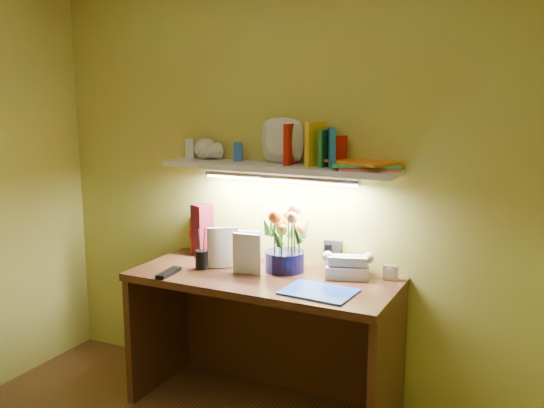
# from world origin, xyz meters

# --- Properties ---
(desk) EXTENTS (1.40, 0.60, 0.75)m
(desk) POSITION_xyz_m (0.00, 1.20, 0.38)
(desk) COLOR #3C2110
(desk) RESTS_ON ground
(flower_bouquet) EXTENTS (0.27, 0.27, 0.37)m
(flower_bouquet) POSITION_xyz_m (0.06, 1.33, 0.94)
(flower_bouquet) COLOR #0D0D3C
(flower_bouquet) RESTS_ON desk
(telephone) EXTENTS (0.26, 0.22, 0.13)m
(telephone) POSITION_xyz_m (0.40, 1.38, 0.82)
(telephone) COLOR beige
(telephone) RESTS_ON desk
(desk_clock) EXTENTS (0.08, 0.05, 0.08)m
(desk_clock) POSITION_xyz_m (0.62, 1.43, 0.79)
(desk_clock) COLOR #ACACB0
(desk_clock) RESTS_ON desk
(whisky_bottle) EXTENTS (0.09, 0.09, 0.27)m
(whisky_bottle) POSITION_xyz_m (-0.56, 1.45, 0.89)
(whisky_bottle) COLOR #B15C19
(whisky_bottle) RESTS_ON desk
(whisky_box) EXTENTS (0.13, 0.13, 0.30)m
(whisky_box) POSITION_xyz_m (-0.51, 1.42, 0.90)
(whisky_box) COLOR #510D17
(whisky_box) RESTS_ON desk
(pen_cup) EXTENTS (0.09, 0.09, 0.17)m
(pen_cup) POSITION_xyz_m (-0.36, 1.17, 0.84)
(pen_cup) COLOR black
(pen_cup) RESTS_ON desk
(art_card) EXTENTS (0.18, 0.08, 0.18)m
(art_card) POSITION_xyz_m (-0.22, 1.40, 0.84)
(art_card) COLOR white
(art_card) RESTS_ON desk
(tv_remote) EXTENTS (0.07, 0.19, 0.02)m
(tv_remote) POSITION_xyz_m (-0.45, 1.00, 0.76)
(tv_remote) COLOR black
(tv_remote) RESTS_ON desk
(blue_folder) EXTENTS (0.35, 0.27, 0.01)m
(blue_folder) POSITION_xyz_m (0.36, 1.08, 0.75)
(blue_folder) COLOR blue
(blue_folder) RESTS_ON desk
(desk_book_a) EXTENTS (0.16, 0.11, 0.23)m
(desk_book_a) POSITION_xyz_m (-0.33, 1.18, 0.86)
(desk_book_a) COLOR beige
(desk_book_a) RESTS_ON desk
(desk_book_b) EXTENTS (0.16, 0.03, 0.22)m
(desk_book_b) POSITION_xyz_m (-0.17, 1.19, 0.86)
(desk_book_b) COLOR silver
(desk_book_b) RESTS_ON desk
(wall_shelf) EXTENTS (1.32, 0.35, 0.26)m
(wall_shelf) POSITION_xyz_m (0.04, 1.39, 1.34)
(wall_shelf) COLOR silver
(wall_shelf) RESTS_ON ground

